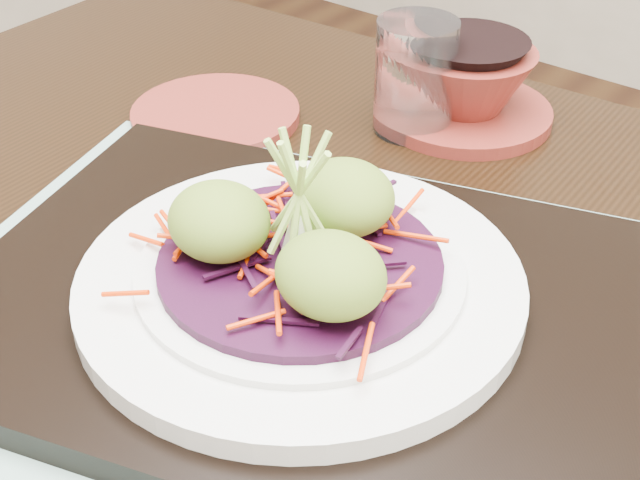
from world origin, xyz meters
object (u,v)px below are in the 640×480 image
Objects in this scene: serving_tray at (301,305)px; white_plate at (300,281)px; water_glass at (415,77)px; dining_table at (351,390)px; terracotta_side_plate at (216,114)px; terracotta_bowl_set at (467,89)px.

serving_tray is 0.02m from white_plate.
white_plate is at bearing -70.82° from water_glass.
water_glass reaches higher than dining_table.
terracotta_side_plate is (-0.24, 0.17, -0.03)m from white_plate.
water_glass is (-0.09, 0.27, 0.02)m from white_plate.
terracotta_side_plate is 0.73× the size of terracotta_bowl_set.
white_plate is 0.30m from terracotta_side_plate.
terracotta_side_plate reaches higher than dining_table.
white_plate reaches higher than serving_tray.
serving_tray is at bearing -78.04° from terracotta_bowl_set.
white_plate reaches higher than terracotta_side_plate.
water_glass is at bearing -120.11° from terracotta_bowl_set.
terracotta_bowl_set is at bearing 102.22° from dining_table.
terracotta_bowl_set is (-0.07, 0.27, 0.13)m from dining_table.
terracotta_side_plate is at bearing -140.79° from terracotta_bowl_set.
dining_table is 0.31m from terracotta_bowl_set.
white_plate is 1.35× the size of terracotta_bowl_set.
white_plate is 2.81× the size of water_glass.
terracotta_bowl_set reaches higher than terracotta_side_plate.
serving_tray is 1.54× the size of white_plate.
dining_table is 5.66× the size of terracotta_bowl_set.
dining_table is 7.74× the size of terracotta_side_plate.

